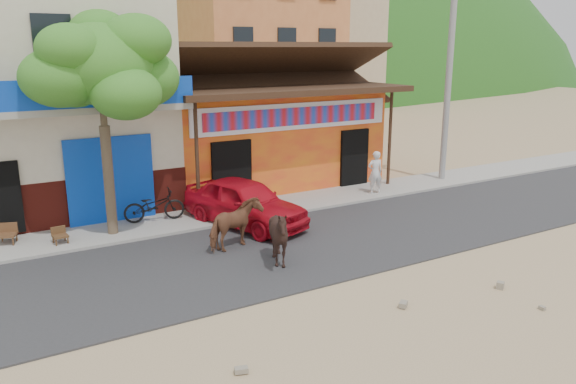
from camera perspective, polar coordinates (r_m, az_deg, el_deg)
name	(u,v)px	position (r m, az deg, el deg)	size (l,w,h in m)	color
ground	(374,275)	(13.39, 8.76, -8.31)	(120.00, 120.00, 0.00)	#9E825B
road	(316,243)	(15.25, 2.84, -5.15)	(60.00, 5.00, 0.04)	#28282B
sidewalk	(256,210)	(18.12, -3.22, -1.80)	(60.00, 2.00, 0.12)	gray
dance_club	(254,135)	(22.12, -3.43, 5.81)	(8.00, 6.00, 3.60)	orange
cafe_building	(44,100)	(19.71, -23.55, 8.54)	(7.00, 6.00, 7.00)	beige
apartment_front	(251,33)	(37.52, -3.75, 15.85)	(9.00, 9.00, 12.00)	#CC723F
apartment_rear	(317,48)	(47.22, 2.97, 14.39)	(8.00, 8.00, 10.00)	tan
tree	(104,126)	(15.77, -18.16, 6.41)	(3.00, 3.00, 6.00)	#2D721E
utility_pole	(449,75)	(22.36, 16.03, 11.36)	(0.24, 0.24, 8.00)	gray
cow_tan	(235,225)	(14.63, -5.36, -3.33)	(0.69, 1.53, 1.29)	brown
cow_dark	(279,236)	(13.48, -0.87, -4.49)	(1.16, 1.31, 1.44)	black
red_car	(245,202)	(16.47, -4.44, -1.04)	(1.66, 4.11, 1.40)	red
scooter	(154,206)	(17.10, -13.44, -1.36)	(0.62, 1.78, 0.93)	black
pedestrian	(375,172)	(19.99, 8.85, 2.01)	(0.55, 0.36, 1.50)	silver
cafe_chair_left	(6,226)	(16.46, -26.76, -3.10)	(0.46, 0.46, 0.98)	#4F261A
cafe_chair_right	(59,229)	(15.95, -22.21, -3.48)	(0.37, 0.37, 0.80)	#4B2819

